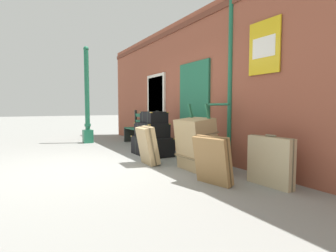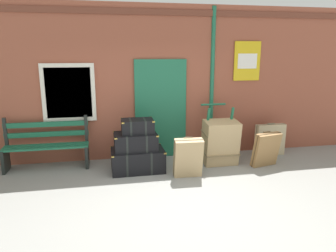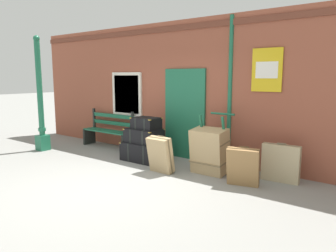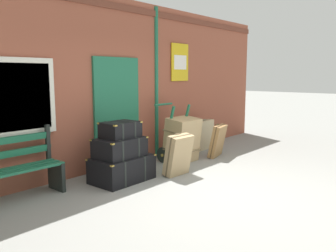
% 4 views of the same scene
% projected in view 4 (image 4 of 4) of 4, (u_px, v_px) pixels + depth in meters
% --- Properties ---
extents(ground_plane, '(60.00, 60.00, 0.00)m').
position_uv_depth(ground_plane, '(225.00, 194.00, 5.26)').
color(ground_plane, gray).
extents(brick_facade, '(10.40, 0.35, 3.20)m').
position_uv_depth(brick_facade, '(109.00, 84.00, 6.68)').
color(brick_facade, brown).
rests_on(brick_facade, ground).
extents(platform_bench, '(1.60, 0.43, 1.01)m').
position_uv_depth(platform_bench, '(5.00, 172.00, 4.86)').
color(platform_bench, '#1E6647').
rests_on(platform_bench, ground).
extents(steamer_trunk_base, '(1.02, 0.66, 0.43)m').
position_uv_depth(steamer_trunk_base, '(122.00, 169.00, 5.89)').
color(steamer_trunk_base, black).
rests_on(steamer_trunk_base, ground).
extents(steamer_trunk_middle, '(0.82, 0.56, 0.33)m').
position_uv_depth(steamer_trunk_middle, '(120.00, 147.00, 5.82)').
color(steamer_trunk_middle, black).
rests_on(steamer_trunk_middle, steamer_trunk_base).
extents(steamer_trunk_top, '(0.61, 0.45, 0.27)m').
position_uv_depth(steamer_trunk_top, '(120.00, 130.00, 5.83)').
color(steamer_trunk_top, black).
rests_on(steamer_trunk_top, steamer_trunk_middle).
extents(porters_trolley, '(0.71, 0.69, 1.18)m').
position_uv_depth(porters_trolley, '(175.00, 148.00, 7.29)').
color(porters_trolley, black).
rests_on(porters_trolley, ground).
extents(large_brown_trunk, '(0.70, 0.54, 0.92)m').
position_uv_depth(large_brown_trunk, '(182.00, 140.00, 7.14)').
color(large_brown_trunk, tan).
rests_on(large_brown_trunk, ground).
extents(suitcase_tan, '(0.60, 0.39, 0.72)m').
position_uv_depth(suitcase_tan, '(218.00, 141.00, 7.60)').
color(suitcase_tan, olive).
rests_on(suitcase_tan, ground).
extents(suitcase_brown, '(0.69, 0.19, 0.73)m').
position_uv_depth(suitcase_brown, '(204.00, 135.00, 8.36)').
color(suitcase_brown, tan).
rests_on(suitcase_brown, ground).
extents(suitcase_beige, '(0.53, 0.35, 0.76)m').
position_uv_depth(suitcase_beige, '(178.00, 155.00, 6.19)').
color(suitcase_beige, tan).
rests_on(suitcase_beige, ground).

